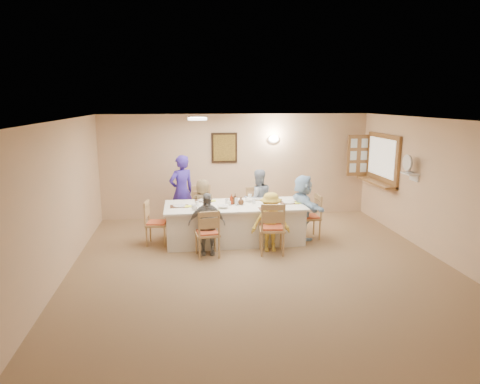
{
  "coord_description": "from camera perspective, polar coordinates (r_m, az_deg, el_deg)",
  "views": [
    {
      "loc": [
        -1.3,
        -6.72,
        2.8
      ],
      "look_at": [
        -0.2,
        1.4,
        1.05
      ],
      "focal_mm": 32.0,
      "sensor_mm": 36.0,
      "label": 1
    }
  ],
  "objects": [
    {
      "name": "diner_back_left",
      "position": [
        9.24,
        -4.94,
        -1.86
      ],
      "size": [
        0.69,
        0.55,
        1.17
      ],
      "primitive_type": "imported",
      "rotation": [
        0.0,
        0.0,
        3.3
      ],
      "color": "brown",
      "rests_on": "ground"
    },
    {
      "name": "napkin_fr",
      "position": [
        8.26,
        5.05,
        -2.22
      ],
      "size": [
        0.15,
        0.15,
        0.01
      ],
      "primitive_type": "cube",
      "color": "#EEFA34",
      "rests_on": "dining_table"
    },
    {
      "name": "plate_bl",
      "position": [
        8.94,
        -4.88,
        -1.1
      ],
      "size": [
        0.24,
        0.24,
        0.02
      ],
      "primitive_type": "cylinder",
      "color": "white",
      "rests_on": "dining_table"
    },
    {
      "name": "placemat_br",
      "position": [
        9.08,
        2.71,
        -0.93
      ],
      "size": [
        0.38,
        0.28,
        0.01
      ],
      "primitive_type": "cube",
      "color": "#472B19",
      "rests_on": "dining_table"
    },
    {
      "name": "napkin_br",
      "position": [
        9.06,
        3.88,
        -0.92
      ],
      "size": [
        0.14,
        0.14,
        0.01
      ],
      "primitive_type": "cube",
      "color": "#EEFA34",
      "rests_on": "dining_table"
    },
    {
      "name": "diner_right_end",
      "position": [
        8.89,
        8.4,
        -1.97
      ],
      "size": [
        1.36,
        0.78,
        1.33
      ],
      "primitive_type": "imported",
      "rotation": [
        0.0,
        0.0,
        1.73
      ],
      "color": "#B2D9FD",
      "rests_on": "ground"
    },
    {
      "name": "napkin_re",
      "position": [
        8.78,
        7.76,
        -1.43
      ],
      "size": [
        0.14,
        0.14,
        0.01
      ],
      "primitive_type": "cube",
      "color": "#EEFA34",
      "rests_on": "dining_table"
    },
    {
      "name": "placemat_le",
      "position": [
        8.53,
        -8.1,
        -1.9
      ],
      "size": [
        0.36,
        0.27,
        0.01
      ],
      "primitive_type": "cube",
      "color": "#472B19",
      "rests_on": "dining_table"
    },
    {
      "name": "condiment_ketchup",
      "position": [
        8.58,
        -1.15,
        -0.97
      ],
      "size": [
        0.1,
        0.1,
        0.21
      ],
      "primitive_type": "imported",
      "rotation": [
        0.0,
        0.0,
        -0.09
      ],
      "color": "#A02D0D",
      "rests_on": "dining_table"
    },
    {
      "name": "caregiver",
      "position": [
        9.63,
        -7.78,
        0.07
      ],
      "size": [
        0.92,
        0.89,
        1.64
      ],
      "primitive_type": "imported",
      "rotation": [
        0.0,
        0.0,
        3.63
      ],
      "color": "#36249A",
      "rests_on": "ground"
    },
    {
      "name": "chair_back_left",
      "position": [
        9.38,
        -4.97,
        -2.27
      ],
      "size": [
        0.52,
        0.52,
        0.98
      ],
      "primitive_type": null,
      "rotation": [
        0.0,
        0.0,
        0.11
      ],
      "color": "tan",
      "rests_on": "ground"
    },
    {
      "name": "wall_sconce",
      "position": [
        10.44,
        4.52,
        7.07
      ],
      "size": [
        0.26,
        0.09,
        0.18
      ],
      "primitive_type": "ellipsoid",
      "color": "white",
      "rests_on": "room_walls"
    },
    {
      "name": "serving_hatch",
      "position": [
        10.26,
        18.48,
        4.15
      ],
      "size": [
        0.06,
        1.5,
        1.15
      ],
      "primitive_type": "cube",
      "color": "brown",
      "rests_on": "room_walls"
    },
    {
      "name": "napkin_bl",
      "position": [
        8.9,
        -3.71,
        -1.16
      ],
      "size": [
        0.14,
        0.14,
        0.01
      ],
      "primitive_type": "cube",
      "color": "#EEFA34",
      "rests_on": "dining_table"
    },
    {
      "name": "chair_right_end",
      "position": [
        8.98,
        9.16,
        -3.24
      ],
      "size": [
        0.45,
        0.45,
        0.92
      ],
      "primitive_type": null,
      "rotation": [
        0.0,
        0.0,
        -1.53
      ],
      "color": "tan",
      "rests_on": "ground"
    },
    {
      "name": "teacup_b",
      "position": [
        9.15,
        1.33,
        -0.56
      ],
      "size": [
        0.1,
        0.1,
        0.09
      ],
      "primitive_type": "imported",
      "rotation": [
        0.0,
        0.0,
        -0.0
      ],
      "color": "white",
      "rests_on": "dining_table"
    },
    {
      "name": "fan_shelf",
      "position": [
        9.06,
        21.7,
        2.3
      ],
      "size": [
        0.22,
        0.36,
        0.03
      ],
      "primitive_type": "cube",
      "color": "white",
      "rests_on": "room_walls"
    },
    {
      "name": "condiment_malt",
      "position": [
        8.57,
        0.13,
        -1.18
      ],
      "size": [
        0.21,
        0.21,
        0.16
      ],
      "primitive_type": "imported",
      "rotation": [
        0.0,
        0.0,
        -0.4
      ],
      "color": "#472813",
      "rests_on": "dining_table"
    },
    {
      "name": "shutter_door",
      "position": [
        10.84,
        15.49,
        4.73
      ],
      "size": [
        0.55,
        0.04,
        1.0
      ],
      "primitive_type": "cube",
      "color": "brown",
      "rests_on": "room_walls"
    },
    {
      "name": "napkin_le",
      "position": [
        8.48,
        -6.88,
        -1.9
      ],
      "size": [
        0.15,
        0.15,
        0.01
      ],
      "primitive_type": "cube",
      "color": "#EEFA34",
      "rests_on": "dining_table"
    },
    {
      "name": "chair_back_right",
      "position": [
        9.51,
        2.27,
        -2.21
      ],
      "size": [
        0.49,
        0.49,
        0.92
      ],
      "primitive_type": null,
      "rotation": [
        0.0,
        0.0,
        0.13
      ],
      "color": "tan",
      "rests_on": "ground"
    },
    {
      "name": "ground",
      "position": [
        7.4,
        3.04,
        -10.21
      ],
      "size": [
        7.0,
        7.0,
        0.0
      ],
      "primitive_type": "plane",
      "color": "#9E7C52"
    },
    {
      "name": "placemat_re",
      "position": [
        8.79,
        6.54,
        -1.44
      ],
      "size": [
        0.37,
        0.28,
        0.01
      ],
      "primitive_type": "cube",
      "color": "#472B19",
      "rests_on": "dining_table"
    },
    {
      "name": "diner_back_right",
      "position": [
        9.35,
        2.41,
        -1.08
      ],
      "size": [
        0.81,
        0.7,
        1.36
      ],
      "primitive_type": "imported",
      "rotation": [
        0.0,
        0.0,
        3.29
      ],
      "color": "#838EA1",
      "rests_on": "ground"
    },
    {
      "name": "plate_br",
      "position": [
        9.08,
        2.71,
        -0.87
      ],
      "size": [
        0.25,
        0.25,
        0.02
      ],
      "primitive_type": "cylinder",
      "color": "white",
      "rests_on": "dining_table"
    },
    {
      "name": "placemat_bl",
      "position": [
        8.94,
        -4.88,
        -1.16
      ],
      "size": [
        0.37,
        0.27,
        0.01
      ],
      "primitive_type": "cube",
      "color": "#472B19",
      "rests_on": "dining_table"
    },
    {
      "name": "chair_front_right",
      "position": [
        7.99,
        4.27,
        -4.72
      ],
      "size": [
        0.53,
        0.53,
        1.0
      ],
      "primitive_type": null,
      "rotation": [
        0.0,
        0.0,
        3.03
      ],
      "color": "tan",
      "rests_on": "ground"
    },
    {
      "name": "dining_table",
      "position": [
        8.68,
        -0.73,
        -4.13
      ],
      "size": [
        2.78,
        1.18,
        0.76
      ],
      "primitive_type": "cube",
      "color": "white",
      "rests_on": "ground"
    },
    {
      "name": "plate_le",
      "position": [
        8.52,
        -8.1,
        -1.83
      ],
      "size": [
        0.25,
        0.25,
        0.02
      ],
      "primitive_type": "cylinder",
      "color": "white",
      "rests_on": "dining_table"
    },
    {
      "name": "plate_re",
      "position": [
        8.78,
        6.54,
        -1.37
      ],
      "size": [
        0.24,
        0.24,
        0.02
      ],
      "primitive_type": "cylinder",
      "color": "white",
      "rests_on": "dining_table"
    },
    {
      "name": "napkin_fl",
      "position": [
        8.09,
        -3.28,
        -2.51
      ],
      "size": [
        0.14,
        0.14,
        0.01
      ],
      "primitive_type": "cube",
      "color": "#EEFA34",
      "rests_on": "dining_table"
    },
    {
      "name": "drinking_glass",
      "position": [
        8.6,
        -1.77,
        -1.29
      ],
      "size": [
        0.07,
        0.07,
        0.11
      ],
      "primitive_type": "cylinder",
      "color": "silver",
      "rests_on": "dining_table"
    },
    {
      "name": "condiment_brown",
      "position": [
        8.6,
        -0.65,
        -0.93
      ],
      "size": [
        0.12,
        0.12,
        0.22
      ],
      "primitive_type": "imported",
      "rotation": [
        0.0,
        0.0,
        -0.12
      ],
      "color": "#472813",
      "rests_on": "dining_table"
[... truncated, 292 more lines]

